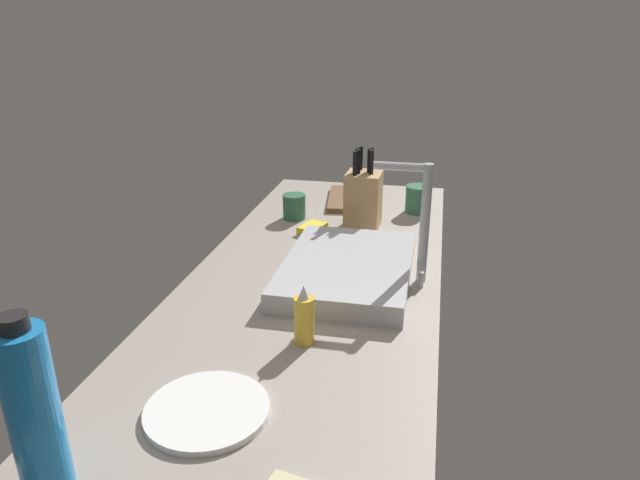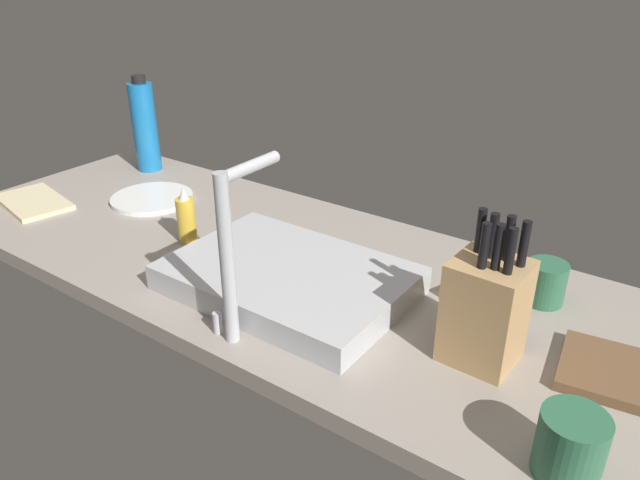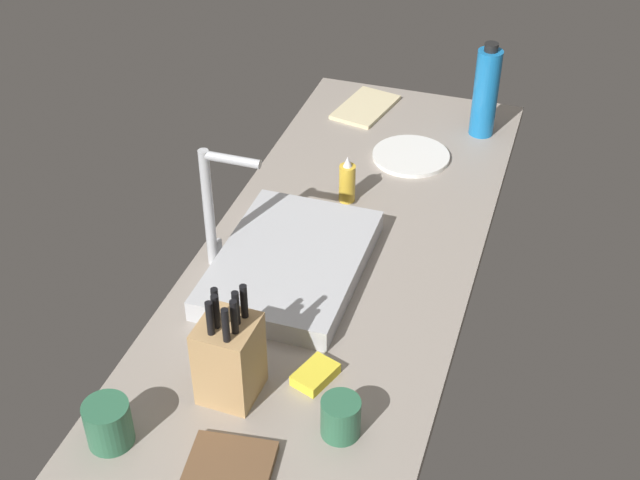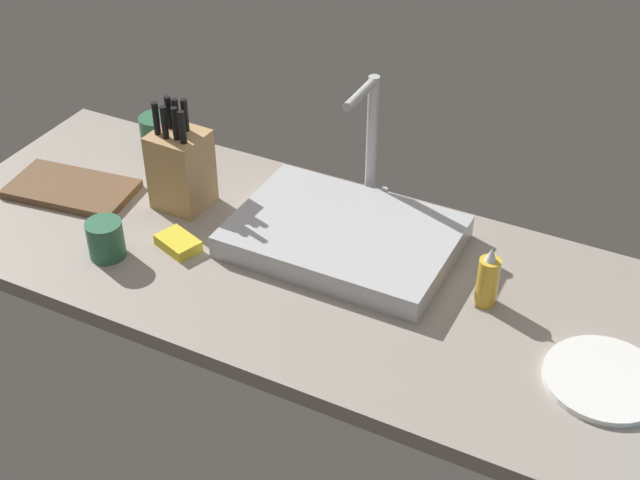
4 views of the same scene
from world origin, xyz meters
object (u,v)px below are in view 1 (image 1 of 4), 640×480
(knife_block, at_px, (363,198))
(ceramic_cup, at_px, (418,199))
(sink_basin, at_px, (348,269))
(coffee_mug, at_px, (294,207))
(cutting_board, at_px, (350,199))
(water_bottle, at_px, (33,411))
(faucet, at_px, (419,215))
(dinner_plate, at_px, (207,410))
(soap_bottle, at_px, (304,318))
(dish_sponge, at_px, (312,229))

(knife_block, xyz_separation_m, ceramic_cup, (-0.18, 0.16, -0.05))
(sink_basin, xyz_separation_m, ceramic_cup, (-0.57, 0.15, 0.02))
(knife_block, height_order, coffee_mug, knife_block)
(cutting_board, bearing_deg, water_bottle, -8.58)
(water_bottle, distance_m, ceramic_cup, 1.41)
(faucet, height_order, cutting_board, faucet)
(dinner_plate, bearing_deg, sink_basin, 165.61)
(soap_bottle, xyz_separation_m, coffee_mug, (-0.74, -0.21, -0.02))
(dinner_plate, relative_size, ceramic_cup, 2.33)
(dinner_plate, bearing_deg, soap_bottle, 156.60)
(dish_sponge, bearing_deg, faucet, 49.42)
(sink_basin, bearing_deg, coffee_mug, -149.55)
(cutting_board, distance_m, dish_sponge, 0.34)
(sink_basin, xyz_separation_m, dinner_plate, (0.57, -0.15, -0.02))
(faucet, relative_size, cutting_board, 1.08)
(sink_basin, relative_size, coffee_mug, 5.61)
(sink_basin, distance_m, faucet, 0.23)
(knife_block, relative_size, cutting_board, 0.88)
(faucet, distance_m, soap_bottle, 0.42)
(knife_block, bearing_deg, sink_basin, 4.24)
(dinner_plate, bearing_deg, coffee_mug, -174.29)
(knife_block, height_order, dinner_plate, knife_block)
(water_bottle, height_order, dinner_plate, water_bottle)
(dinner_plate, relative_size, dish_sponge, 2.36)
(cutting_board, distance_m, ceramic_cup, 0.26)
(water_bottle, bearing_deg, dinner_plate, 140.78)
(sink_basin, relative_size, dinner_plate, 2.14)
(knife_block, relative_size, water_bottle, 0.90)
(soap_bottle, relative_size, ceramic_cup, 1.42)
(ceramic_cup, distance_m, dish_sponge, 0.41)
(soap_bottle, relative_size, water_bottle, 0.47)
(coffee_mug, distance_m, dish_sponge, 0.15)
(faucet, distance_m, coffee_mug, 0.59)
(coffee_mug, height_order, ceramic_cup, ceramic_cup)
(dinner_plate, bearing_deg, dish_sponge, -179.20)
(faucet, height_order, dinner_plate, faucet)
(sink_basin, bearing_deg, dinner_plate, -14.39)
(soap_bottle, bearing_deg, water_bottle, -30.98)
(coffee_mug, height_order, dish_sponge, coffee_mug)
(sink_basin, distance_m, ceramic_cup, 0.59)
(faucet, xyz_separation_m, cutting_board, (-0.62, -0.26, -0.17))
(faucet, relative_size, knife_block, 1.22)
(sink_basin, xyz_separation_m, water_bottle, (0.77, -0.31, 0.11))
(soap_bottle, bearing_deg, ceramic_cup, 168.12)
(faucet, height_order, ceramic_cup, faucet)
(sink_basin, distance_m, coffee_mug, 0.48)
(faucet, relative_size, ceramic_cup, 3.31)
(faucet, bearing_deg, knife_block, -153.09)
(sink_basin, bearing_deg, cutting_board, -171.58)
(dish_sponge, bearing_deg, soap_bottle, 11.02)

